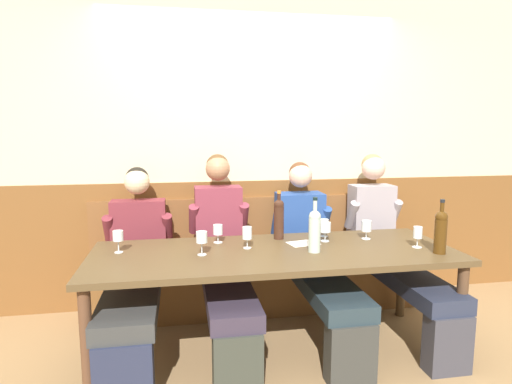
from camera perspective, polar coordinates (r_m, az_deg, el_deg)
name	(u,v)px	position (r m, az deg, el deg)	size (l,w,h in m)	color
ground_plane	(277,359)	(3.14, 2.81, -21.12)	(6.80, 6.80, 0.02)	#99764C
room_wall_back	(251,144)	(3.80, -0.71, 6.36)	(6.80, 0.08, 2.80)	beige
wood_wainscot_panel	(252,241)	(3.88, -0.55, -6.48)	(6.80, 0.03, 1.08)	brown
wall_bench	(256,277)	(3.76, -0.01, -11.12)	(2.74, 0.42, 0.94)	brown
dining_table	(275,260)	(2.96, 2.48, -8.96)	(2.44, 0.90, 0.72)	brown
person_left_seat	(135,264)	(3.22, -15.73, -9.16)	(0.53, 1.34, 1.24)	#232942
person_center_left_seat	(223,250)	(3.25, -4.39, -7.66)	(0.48, 1.34, 1.33)	#33372F
person_right_seat	(312,250)	(3.38, 7.44, -7.56)	(0.49, 1.35, 1.26)	#333431
person_center_right_seat	(390,242)	(3.62, 17.31, -6.37)	(0.47, 1.34, 1.32)	#373740
wine_bottle_green_tall	(279,218)	(3.20, 3.04, -3.41)	(0.08, 0.08, 0.36)	#3B2116
wine_bottle_clear_water	(315,229)	(2.89, 7.74, -4.92)	(0.08, 0.08, 0.37)	#B2C9BA
wine_bottle_amber_mid	(441,230)	(3.08, 23.19, -4.69)	(0.08, 0.08, 0.36)	#492C0E
wine_glass_center_front	(417,234)	(3.19, 20.52, -5.18)	(0.07, 0.07, 0.15)	silver
wine_glass_by_bottle	(202,238)	(2.83, -7.18, -6.09)	(0.07, 0.07, 0.16)	silver
wine_glass_center_rear	(366,226)	(3.31, 14.37, -4.43)	(0.07, 0.07, 0.14)	silver
wine_glass_mid_right	(247,234)	(2.96, -1.18, -5.57)	(0.07, 0.07, 0.15)	silver
wine_glass_mid_left	(324,224)	(3.32, 9.00, -4.23)	(0.06, 0.06, 0.14)	silver
wine_glass_left_end	(325,228)	(3.18, 9.13, -4.72)	(0.08, 0.08, 0.14)	silver
wine_glass_near_bucket	(218,230)	(3.12, -5.05, -5.05)	(0.07, 0.07, 0.13)	silver
wine_glass_right_end	(118,236)	(3.00, -17.75, -5.61)	(0.07, 0.07, 0.15)	silver
tasting_sheet_left_guest	(303,243)	(3.13, 6.26, -6.74)	(0.21, 0.15, 0.00)	white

